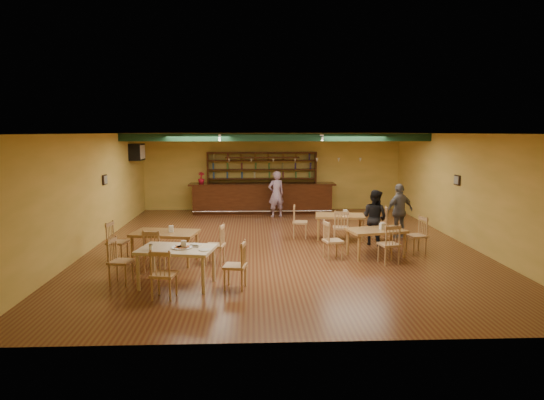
{
  "coord_description": "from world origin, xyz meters",
  "views": [
    {
      "loc": [
        -0.79,
        -12.52,
        3.04
      ],
      "look_at": [
        -0.24,
        0.6,
        1.15
      ],
      "focal_mm": 31.28,
      "sensor_mm": 36.0,
      "label": 1
    }
  ],
  "objects_px": {
    "dining_table_c": "(166,247)",
    "patron_right_a": "(375,217)",
    "bar_counter": "(262,198)",
    "patron_bar": "(276,194)",
    "near_table": "(177,267)",
    "dining_table_b": "(340,227)",
    "dining_table_d": "(376,243)"
  },
  "relations": [
    {
      "from": "dining_table_c",
      "to": "patron_right_a",
      "type": "xyz_separation_m",
      "value": [
        5.34,
        1.57,
        0.38
      ]
    },
    {
      "from": "bar_counter",
      "to": "dining_table_c",
      "type": "relative_size",
      "value": 3.71
    },
    {
      "from": "patron_bar",
      "to": "patron_right_a",
      "type": "relative_size",
      "value": 1.11
    },
    {
      "from": "near_table",
      "to": "bar_counter",
      "type": "bearing_deg",
      "value": 87.75
    },
    {
      "from": "dining_table_b",
      "to": "patron_right_a",
      "type": "xyz_separation_m",
      "value": [
        0.8,
        -0.8,
        0.41
      ]
    },
    {
      "from": "dining_table_c",
      "to": "near_table",
      "type": "bearing_deg",
      "value": -63.03
    },
    {
      "from": "dining_table_d",
      "to": "dining_table_b",
      "type": "bearing_deg",
      "value": 92.45
    },
    {
      "from": "dining_table_c",
      "to": "near_table",
      "type": "relative_size",
      "value": 1.02
    },
    {
      "from": "patron_right_a",
      "to": "bar_counter",
      "type": "bearing_deg",
      "value": -11.7
    },
    {
      "from": "dining_table_c",
      "to": "patron_bar",
      "type": "height_order",
      "value": "patron_bar"
    },
    {
      "from": "dining_table_c",
      "to": "dining_table_d",
      "type": "relative_size",
      "value": 1.09
    },
    {
      "from": "bar_counter",
      "to": "dining_table_b",
      "type": "relative_size",
      "value": 3.95
    },
    {
      "from": "dining_table_c",
      "to": "near_table",
      "type": "xyz_separation_m",
      "value": [
        0.54,
        -1.72,
        0.02
      ]
    },
    {
      "from": "dining_table_d",
      "to": "patron_right_a",
      "type": "distance_m",
      "value": 1.3
    },
    {
      "from": "patron_bar",
      "to": "near_table",
      "type": "bearing_deg",
      "value": 51.73
    },
    {
      "from": "dining_table_b",
      "to": "dining_table_d",
      "type": "bearing_deg",
      "value": -67.56
    },
    {
      "from": "dining_table_b",
      "to": "patron_bar",
      "type": "height_order",
      "value": "patron_bar"
    },
    {
      "from": "dining_table_b",
      "to": "patron_right_a",
      "type": "relative_size",
      "value": 0.92
    },
    {
      "from": "dining_table_d",
      "to": "patron_right_a",
      "type": "xyz_separation_m",
      "value": [
        0.27,
        1.2,
        0.41
      ]
    },
    {
      "from": "bar_counter",
      "to": "patron_right_a",
      "type": "xyz_separation_m",
      "value": [
        2.93,
        -5.21,
        0.19
      ]
    },
    {
      "from": "dining_table_b",
      "to": "dining_table_c",
      "type": "height_order",
      "value": "dining_table_c"
    },
    {
      "from": "dining_table_d",
      "to": "patron_bar",
      "type": "bearing_deg",
      "value": 99.0
    },
    {
      "from": "bar_counter",
      "to": "dining_table_b",
      "type": "xyz_separation_m",
      "value": [
        2.13,
        -4.41,
        -0.22
      ]
    },
    {
      "from": "near_table",
      "to": "patron_bar",
      "type": "bearing_deg",
      "value": 83.13
    },
    {
      "from": "dining_table_c",
      "to": "patron_right_a",
      "type": "height_order",
      "value": "patron_right_a"
    },
    {
      "from": "near_table",
      "to": "patron_bar",
      "type": "distance_m",
      "value": 8.04
    },
    {
      "from": "near_table",
      "to": "dining_table_c",
      "type": "bearing_deg",
      "value": 117.51
    },
    {
      "from": "dining_table_d",
      "to": "near_table",
      "type": "bearing_deg",
      "value": -167.52
    },
    {
      "from": "bar_counter",
      "to": "patron_bar",
      "type": "height_order",
      "value": "patron_bar"
    },
    {
      "from": "patron_bar",
      "to": "dining_table_c",
      "type": "bearing_deg",
      "value": 42.88
    },
    {
      "from": "bar_counter",
      "to": "near_table",
      "type": "distance_m",
      "value": 8.71
    },
    {
      "from": "dining_table_b",
      "to": "patron_right_a",
      "type": "bearing_deg",
      "value": -37.26
    }
  ]
}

